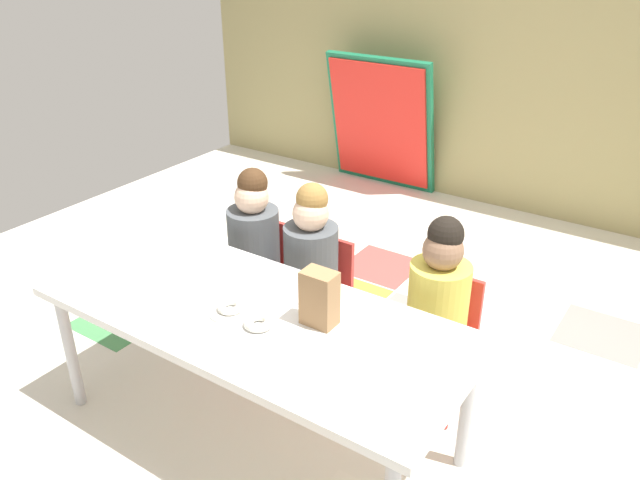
{
  "coord_description": "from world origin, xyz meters",
  "views": [
    {
      "loc": [
        1.21,
        -2.27,
        1.97
      ],
      "look_at": [
        -0.02,
        -0.44,
        0.87
      ],
      "focal_mm": 35.42,
      "sensor_mm": 36.0,
      "label": 1
    }
  ],
  "objects": [
    {
      "name": "ground_plane",
      "position": [
        -0.0,
        -0.0,
        -0.01
      ],
      "size": [
        5.87,
        4.63,
        0.02
      ],
      "color": "silver"
    },
    {
      "name": "back_wall",
      "position": [
        0.0,
        2.32,
        1.21
      ],
      "size": [
        5.87,
        0.1,
        2.42
      ],
      "primitive_type": "cube",
      "color": "tan",
      "rests_on": "ground_plane"
    },
    {
      "name": "craft_table",
      "position": [
        -0.17,
        -0.69,
        0.56
      ],
      "size": [
        1.75,
        0.75,
        0.62
      ],
      "color": "white",
      "rests_on": "ground_plane"
    },
    {
      "name": "seated_child_near_camera",
      "position": [
        -0.65,
        -0.09,
        0.55
      ],
      "size": [
        0.32,
        0.31,
        0.92
      ],
      "color": "red",
      "rests_on": "ground_plane"
    },
    {
      "name": "seated_child_middle_seat",
      "position": [
        -0.3,
        -0.09,
        0.55
      ],
      "size": [
        0.34,
        0.34,
        0.92
      ],
      "color": "red",
      "rests_on": "ground_plane"
    },
    {
      "name": "seated_child_far_right",
      "position": [
        0.35,
        -0.09,
        0.55
      ],
      "size": [
        0.32,
        0.31,
        0.92
      ],
      "color": "red",
      "rests_on": "ground_plane"
    },
    {
      "name": "folded_activity_table",
      "position": [
        -1.15,
        2.12,
        0.54
      ],
      "size": [
        0.9,
        0.29,
        1.09
      ],
      "color": "#19724C",
      "rests_on": "ground_plane"
    },
    {
      "name": "paper_bag_brown",
      "position": [
        0.09,
        -0.61,
        0.73
      ],
      "size": [
        0.13,
        0.09,
        0.22
      ],
      "primitive_type": "cube",
      "color": "#9E754C",
      "rests_on": "craft_table"
    },
    {
      "name": "paper_plate_near_edge",
      "position": [
        -0.24,
        -0.74,
        0.62
      ],
      "size": [
        0.18,
        0.18,
        0.01
      ],
      "primitive_type": "cylinder",
      "color": "white",
      "rests_on": "craft_table"
    },
    {
      "name": "donut_powdered_on_plate",
      "position": [
        -0.24,
        -0.74,
        0.64
      ],
      "size": [
        0.11,
        0.11,
        0.03
      ],
      "primitive_type": "torus",
      "color": "white",
      "rests_on": "craft_table"
    },
    {
      "name": "donut_powdered_loose",
      "position": [
        -0.09,
        -0.76,
        0.63
      ],
      "size": [
        0.11,
        0.11,
        0.03
      ],
      "primitive_type": "torus",
      "color": "white",
      "rests_on": "craft_table"
    }
  ]
}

